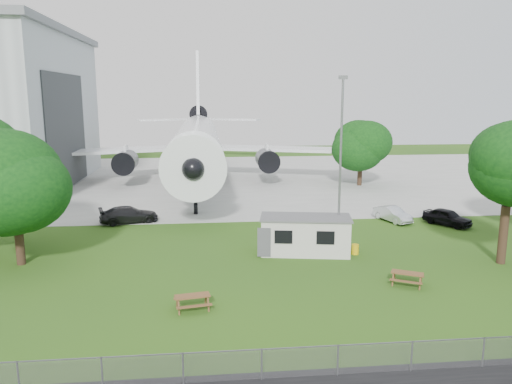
{
  "coord_description": "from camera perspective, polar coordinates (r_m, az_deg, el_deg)",
  "views": [
    {
      "loc": [
        -0.99,
        -26.96,
        10.85
      ],
      "look_at": [
        2.56,
        8.0,
        4.0
      ],
      "focal_mm": 35.0,
      "sensor_mm": 36.0,
      "label": 1
    }
  ],
  "objects": [
    {
      "name": "ground",
      "position": [
        29.08,
        -3.49,
        -10.9
      ],
      "size": [
        160.0,
        160.0,
        0.0
      ],
      "primitive_type": "plane",
      "color": "#376417"
    },
    {
      "name": "concrete_apron",
      "position": [
        65.86,
        -4.86,
        1.52
      ],
      "size": [
        120.0,
        46.0,
        0.03
      ],
      "primitive_type": "cube",
      "color": "#B7B7B2",
      "rests_on": "ground"
    },
    {
      "name": "airliner",
      "position": [
        63.07,
        -6.73,
        5.88
      ],
      "size": [
        46.36,
        47.73,
        17.69
      ],
      "color": "white",
      "rests_on": "ground"
    },
    {
      "name": "site_cabin",
      "position": [
        34.87,
        5.68,
        -4.9
      ],
      "size": [
        6.93,
        3.71,
        2.62
      ],
      "color": "beige",
      "rests_on": "ground"
    },
    {
      "name": "picnic_west",
      "position": [
        26.59,
        -7.24,
        -13.14
      ],
      "size": [
        2.03,
        1.79,
        0.76
      ],
      "primitive_type": null,
      "rotation": [
        0.0,
        0.0,
        0.18
      ],
      "color": "brown",
      "rests_on": "ground"
    },
    {
      "name": "picnic_east",
      "position": [
        30.75,
        16.84,
        -10.13
      ],
      "size": [
        2.3,
        2.18,
        0.76
      ],
      "primitive_type": null,
      "rotation": [
        0.0,
        0.0,
        -0.5
      ],
      "color": "brown",
      "rests_on": "ground"
    },
    {
      "name": "fence",
      "position": [
        20.58,
        -2.32,
        -20.79
      ],
      "size": [
        58.0,
        0.04,
        1.3
      ],
      "primitive_type": "cube",
      "color": "gray",
      "rests_on": "ground"
    },
    {
      "name": "lamp_mast",
      "position": [
        34.75,
        9.61,
        2.85
      ],
      "size": [
        0.16,
        0.16,
        12.0
      ],
      "primitive_type": "cylinder",
      "color": "slate",
      "rests_on": "ground"
    },
    {
      "name": "tree_west_small",
      "position": [
        35.05,
        -25.91,
        0.73
      ],
      "size": [
        7.61,
        7.61,
        9.07
      ],
      "color": "#382619",
      "rests_on": "ground"
    },
    {
      "name": "tree_east_front",
      "position": [
        35.37,
        27.05,
        2.94
      ],
      "size": [
        6.64,
        6.64,
        9.95
      ],
      "color": "#382619",
      "rests_on": "ground"
    },
    {
      "name": "tree_far_apron",
      "position": [
        61.46,
        11.9,
        5.21
      ],
      "size": [
        6.41,
        6.41,
        8.1
      ],
      "color": "#382619",
      "rests_on": "ground"
    },
    {
      "name": "car_ne_hatch",
      "position": [
        45.17,
        21.01,
        -2.71
      ],
      "size": [
        3.63,
        4.29,
        1.39
      ],
      "primitive_type": "imported",
      "rotation": [
        0.0,
        0.0,
        0.59
      ],
      "color": "black",
      "rests_on": "ground"
    },
    {
      "name": "car_ne_sedan",
      "position": [
        45.03,
        15.34,
        -2.48
      ],
      "size": [
        2.55,
        4.09,
        1.27
      ],
      "primitive_type": "imported",
      "rotation": [
        0.0,
        0.0,
        0.34
      ],
      "color": "silver",
      "rests_on": "ground"
    },
    {
      "name": "car_apron_van",
      "position": [
        44.34,
        -14.33,
        -2.54
      ],
      "size": [
        5.27,
        3.21,
        1.43
      ],
      "primitive_type": "imported",
      "rotation": [
        0.0,
        0.0,
        1.83
      ],
      "color": "black",
      "rests_on": "ground"
    }
  ]
}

